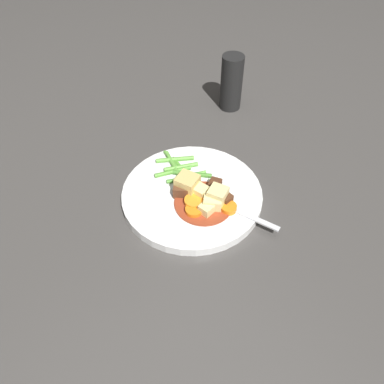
{
  "coord_description": "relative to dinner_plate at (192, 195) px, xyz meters",
  "views": [
    {
      "loc": [
        0.41,
        -0.3,
        0.56
      ],
      "look_at": [
        0.0,
        0.0,
        0.02
      ],
      "focal_mm": 36.88,
      "sensor_mm": 36.0,
      "label": 1
    }
  ],
  "objects": [
    {
      "name": "green_bean_0",
      "position": [
        -0.09,
        0.02,
        0.01
      ],
      "size": [
        0.05,
        0.07,
        0.01
      ],
      "primitive_type": "cylinder",
      "rotation": [
        0.0,
        1.57,
        4.2
      ],
      "color": "#66AD42",
      "rests_on": "dinner_plate"
    },
    {
      "name": "potato_chunk_1",
      "position": [
        0.05,
        0.01,
        0.02
      ],
      "size": [
        0.04,
        0.04,
        0.02
      ],
      "primitive_type": "cube",
      "rotation": [
        0.0,
        0.0,
        3.96
      ],
      "color": "#EAD68C",
      "rests_on": "dinner_plate"
    },
    {
      "name": "pepper_mill",
      "position": [
        -0.19,
        0.26,
        0.06
      ],
      "size": [
        0.05,
        0.05,
        0.13
      ],
      "primitive_type": "cylinder",
      "color": "black",
      "rests_on": "ground_plane"
    },
    {
      "name": "stew_sauce",
      "position": [
        0.04,
        -0.0,
        0.01
      ],
      "size": [
        0.11,
        0.11,
        0.0
      ],
      "primitive_type": "cylinder",
      "color": "#93381E",
      "rests_on": "dinner_plate"
    },
    {
      "name": "green_bean_6",
      "position": [
        -0.04,
        0.0,
        0.01
      ],
      "size": [
        0.03,
        0.05,
        0.01
      ],
      "primitive_type": "cylinder",
      "rotation": [
        0.0,
        1.57,
        4.32
      ],
      "color": "#4C8E33",
      "rests_on": "dinner_plate"
    },
    {
      "name": "fork",
      "position": [
        0.08,
        0.03,
        0.01
      ],
      "size": [
        0.17,
        0.08,
        0.0
      ],
      "color": "silver",
      "rests_on": "dinner_plate"
    },
    {
      "name": "green_bean_2",
      "position": [
        -0.06,
        0.0,
        0.01
      ],
      "size": [
        0.03,
        0.07,
        0.01
      ],
      "primitive_type": "cylinder",
      "rotation": [
        0.0,
        1.57,
        4.4
      ],
      "color": "#599E38",
      "rests_on": "dinner_plate"
    },
    {
      "name": "meat_chunk_2",
      "position": [
        0.06,
        0.03,
        0.02
      ],
      "size": [
        0.02,
        0.02,
        0.02
      ],
      "primitive_type": "cube",
      "rotation": [
        0.0,
        0.0,
        0.12
      ],
      "color": "#4C2B19",
      "rests_on": "dinner_plate"
    },
    {
      "name": "meat_chunk_0",
      "position": [
        -0.01,
        -0.02,
        0.02
      ],
      "size": [
        0.04,
        0.04,
        0.02
      ],
      "primitive_type": "cube",
      "rotation": [
        0.0,
        0.0,
        0.85
      ],
      "color": "#56331E",
      "rests_on": "dinner_plate"
    },
    {
      "name": "carrot_slice_2",
      "position": [
        0.08,
        0.03,
        0.01
      ],
      "size": [
        0.04,
        0.04,
        0.01
      ],
      "primitive_type": "cylinder",
      "rotation": [
        0.0,
        0.0,
        5.39
      ],
      "color": "orange",
      "rests_on": "dinner_plate"
    },
    {
      "name": "carrot_slice_1",
      "position": [
        0.03,
        -0.02,
        0.02
      ],
      "size": [
        0.05,
        0.05,
        0.01
      ],
      "primitive_type": "cylinder",
      "rotation": [
        0.0,
        0.0,
        5.9
      ],
      "color": "orange",
      "rests_on": "dinner_plate"
    },
    {
      "name": "ground_plane",
      "position": [
        0.0,
        0.0,
        -0.01
      ],
      "size": [
        3.0,
        3.0,
        0.0
      ],
      "primitive_type": "plane",
      "color": "#423F3D"
    },
    {
      "name": "green_bean_4",
      "position": [
        -0.08,
        0.01,
        0.01
      ],
      "size": [
        0.08,
        0.03,
        0.01
      ],
      "primitive_type": "cylinder",
      "rotation": [
        0.0,
        1.57,
        2.9
      ],
      "color": "#66AD42",
      "rests_on": "dinner_plate"
    },
    {
      "name": "green_bean_7",
      "position": [
        -0.04,
        0.03,
        0.01
      ],
      "size": [
        0.06,
        0.06,
        0.01
      ],
      "primitive_type": "cylinder",
      "rotation": [
        0.0,
        1.57,
        3.94
      ],
      "color": "#4C8E33",
      "rests_on": "dinner_plate"
    },
    {
      "name": "green_bean_8",
      "position": [
        -0.06,
        0.02,
        0.01
      ],
      "size": [
        0.07,
        0.01,
        0.01
      ],
      "primitive_type": "cylinder",
      "rotation": [
        0.0,
        1.57,
        3.06
      ],
      "color": "#599E38",
      "rests_on": "dinner_plate"
    },
    {
      "name": "dinner_plate",
      "position": [
        0.0,
        0.0,
        0.0
      ],
      "size": [
        0.27,
        0.27,
        0.02
      ],
      "primitive_type": "cylinder",
      "color": "white",
      "rests_on": "ground_plane"
    },
    {
      "name": "green_bean_3",
      "position": [
        -0.03,
        0.03,
        0.01
      ],
      "size": [
        0.02,
        0.05,
        0.01
      ],
      "primitive_type": "cylinder",
      "rotation": [
        0.0,
        1.57,
        4.37
      ],
      "color": "#66AD42",
      "rests_on": "dinner_plate"
    },
    {
      "name": "potato_chunk_3",
      "position": [
        0.02,
        0.01,
        0.02
      ],
      "size": [
        0.04,
        0.03,
        0.02
      ],
      "primitive_type": "cube",
      "rotation": [
        0.0,
        0.0,
        0.27
      ],
      "color": "#EAD68C",
      "rests_on": "dinner_plate"
    },
    {
      "name": "carrot_slice_3",
      "position": [
        0.04,
        0.01,
        0.01
      ],
      "size": [
        0.04,
        0.04,
        0.01
      ],
      "primitive_type": "cylinder",
      "rotation": [
        0.0,
        0.0,
        4.94
      ],
      "color": "orange",
      "rests_on": "dinner_plate"
    },
    {
      "name": "green_bean_1",
      "position": [
        -0.06,
        0.02,
        0.01
      ],
      "size": [
        0.03,
        0.07,
        0.01
      ],
      "primitive_type": "cylinder",
      "rotation": [
        0.0,
        1.57,
        4.33
      ],
      "color": "#66AD42",
      "rests_on": "dinner_plate"
    },
    {
      "name": "meat_chunk_1",
      "position": [
        0.02,
        0.04,
        0.02
      ],
      "size": [
        0.03,
        0.03,
        0.02
      ],
      "primitive_type": "cube",
      "rotation": [
        0.0,
        0.0,
        0.55
      ],
      "color": "#4C2B19",
      "rests_on": "dinner_plate"
    },
    {
      "name": "potato_chunk_4",
      "position": [
        0.06,
        -0.01,
        0.02
      ],
      "size": [
        0.03,
        0.03,
        0.02
      ],
      "primitive_type": "cube",
      "rotation": [
        0.0,
        0.0,
        3.34
      ],
      "color": "#EAD68C",
      "rests_on": "dinner_plate"
    },
    {
      "name": "carrot_slice_0",
      "position": [
        0.04,
        -0.03,
        0.01
      ],
      "size": [
        0.04,
        0.04,
        0.01
      ],
      "primitive_type": "cylinder",
      "rotation": [
        0.0,
        0.0,
        2.56
      ],
      "color": "orange",
      "rests_on": "dinner_plate"
    },
    {
      "name": "green_bean_5",
      "position": [
        -0.09,
        0.02,
        0.01
      ],
      "size": [
        0.07,
        0.01,
        0.01
      ],
      "primitive_type": "cylinder",
      "rotation": [
        0.0,
        1.57,
        3.03
      ],
      "color": "#599E38",
      "rests_on": "dinner_plate"
    },
    {
      "name": "potato_chunk_0",
      "position": [
        -0.01,
        -0.01,
        0.03
      ],
      "size": [
        0.05,
        0.05,
        0.04
      ],
      "primitive_type": "cube",
      "rotation": [
        0.0,
        0.0,
        1.99
      ],
      "color": "#DBBC6B",
      "rests_on": "dinner_plate"
    },
    {
      "name": "potato_chunk_2",
      "position": [
        0.05,
        0.02,
        0.03
      ],
      "size": [
        0.04,
        0.04,
        0.03
      ],
      "primitive_type": "cube",
      "rotation": [
        0.0,
        0.0,
        2.04
      ],
      "color": "#EAD68C",
      "rests_on": "dinner_plate"
    }
  ]
}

